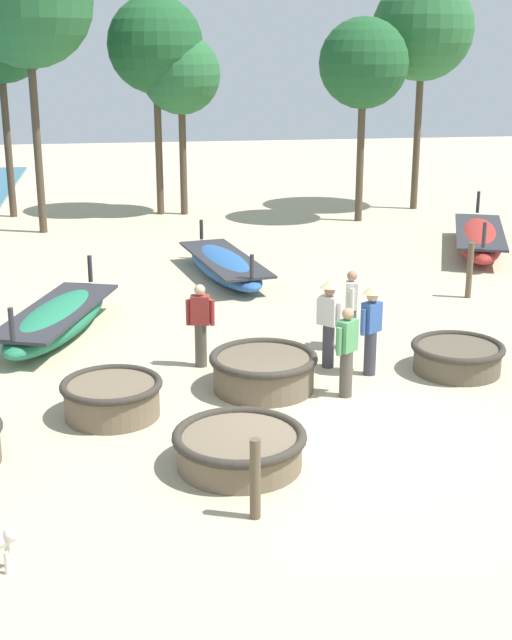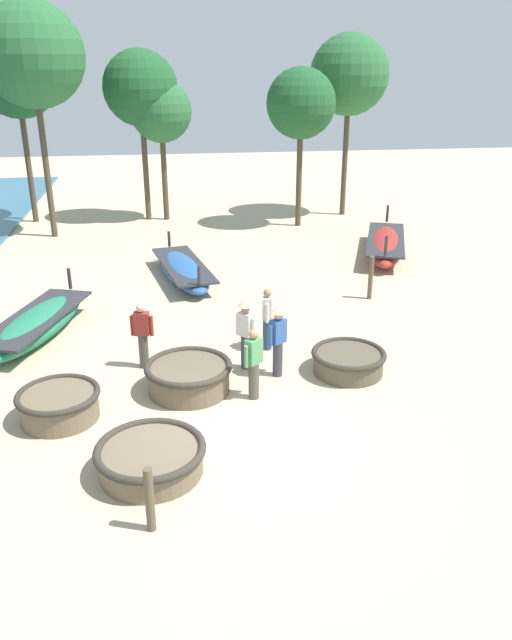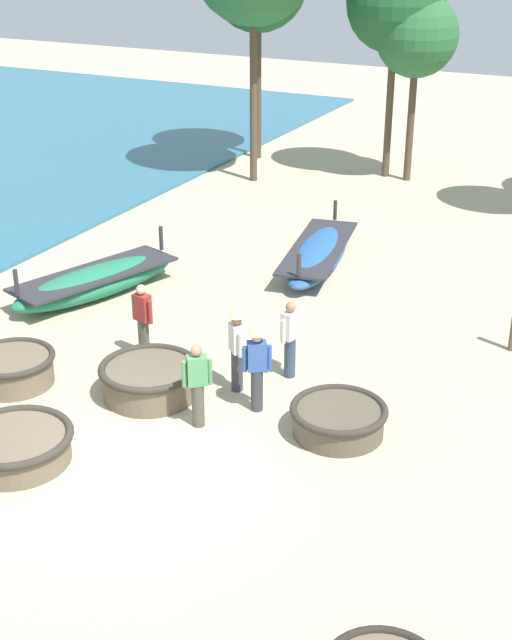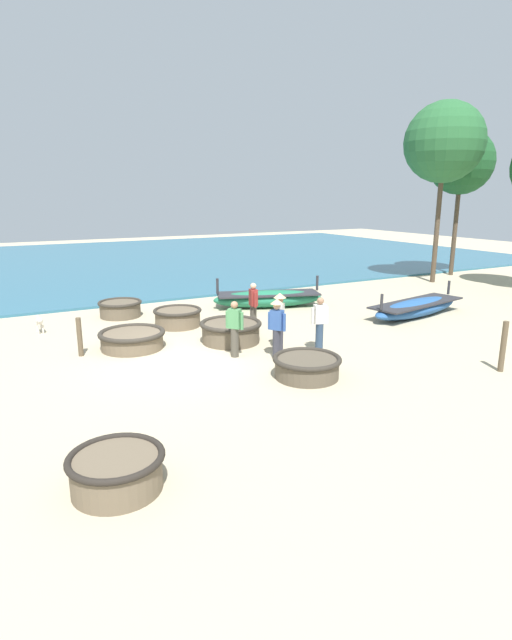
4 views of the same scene
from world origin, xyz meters
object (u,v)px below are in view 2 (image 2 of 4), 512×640
object	(u,v)px
mooring_post_inland	(371,278)
tree_right_mid	(140,89)
coracle_tilted	(151,458)
mooring_post_mid_beach	(150,500)
fisherman_hauling	(267,318)
tree_tall_back	(349,75)
tree_left_mid	(32,55)
fisherman_standing_right	(278,337)
coracle_front_left	(348,361)
coracle_center	(189,376)
coracle_far_right	(59,404)
long_boat_green_hull	(37,324)
tree_leftmost	(301,104)
tree_center	(161,112)
tree_rightmost	(16,76)
long_boat_white_hull	(183,270)
fisherman_by_coracle	(246,330)
long_boat_red_hull	(385,245)
fisherman_with_hat	(142,334)

from	to	relation	value
mooring_post_inland	tree_right_mid	xyz separation A→B (m)	(-6.66, 11.38, 4.89)
coracle_tilted	mooring_post_mid_beach	xyz separation A→B (m)	(0.01, -1.45, 0.25)
fisherman_hauling	mooring_post_inland	world-z (taller)	fisherman_hauling
mooring_post_mid_beach	tree_tall_back	size ratio (longest dim) A/B	0.14
tree_left_mid	fisherman_standing_right	bearing A→B (deg)	-63.00
coracle_front_left	fisherman_hauling	xyz separation A→B (m)	(-1.62, 1.52, 0.54)
fisherman_hauling	mooring_post_inland	xyz separation A→B (m)	(3.61, 3.06, -0.18)
coracle_front_left	coracle_center	bearing A→B (deg)	-174.79
coracle_far_right	mooring_post_mid_beach	size ratio (longest dim) A/B	1.50
long_boat_green_hull	tree_leftmost	distance (m)	14.81
coracle_far_right	fisherman_standing_right	distance (m)	4.79
coracle_tilted	long_boat_green_hull	size ratio (longest dim) A/B	0.42
tree_leftmost	tree_right_mid	xyz separation A→B (m)	(-6.43, 2.14, 0.55)
tree_center	coracle_far_right	bearing A→B (deg)	-97.87
tree_rightmost	tree_tall_back	distance (m)	13.90
coracle_tilted	tree_tall_back	bearing A→B (deg)	65.27
tree_leftmost	long_boat_white_hull	bearing A→B (deg)	-128.21
coracle_front_left	long_boat_white_hull	distance (m)	7.99
fisherman_hauling	tree_tall_back	distance (m)	16.16
fisherman_by_coracle	tree_rightmost	xyz separation A→B (m)	(-7.37, 15.64, 5.08)
long_boat_green_hull	tree_center	size ratio (longest dim) A/B	0.76
long_boat_red_hull	long_boat_green_hull	distance (m)	12.75
coracle_center	tree_left_mid	xyz separation A→B (m)	(-4.81, 13.80, 6.45)
long_boat_green_hull	coracle_tilted	bearing A→B (deg)	-64.80
tree_rightmost	tree_right_mid	world-z (taller)	tree_rightmost
coracle_center	long_boat_green_hull	world-z (taller)	long_boat_green_hull
coracle_tilted	tree_rightmost	bearing A→B (deg)	105.12
coracle_tilted	fisherman_hauling	world-z (taller)	fisherman_hauling
fisherman_standing_right	long_boat_red_hull	bearing A→B (deg)	57.63
tree_tall_back	fisherman_with_hat	bearing A→B (deg)	-121.06
mooring_post_mid_beach	tree_leftmost	xyz separation A→B (m)	(6.15, 18.41, 4.45)
coracle_far_right	tree_tall_back	distance (m)	20.56
coracle_center	long_boat_red_hull	distance (m)	11.99
long_boat_white_hull	coracle_front_left	bearing A→B (deg)	-64.47
coracle_front_left	mooring_post_mid_beach	xyz separation A→B (m)	(-4.39, -4.59, 0.25)
fisherman_standing_right	fisherman_by_coracle	distance (m)	0.82
mooring_post_inland	tree_leftmost	world-z (taller)	tree_leftmost
long_boat_white_hull	tree_tall_back	world-z (taller)	tree_tall_back
mooring_post_inland	tree_rightmost	bearing A→B (deg)	134.97
long_boat_white_hull	fisherman_with_hat	distance (m)	6.37
coracle_far_right	fisherman_by_coracle	xyz separation A→B (m)	(3.93, 1.68, 0.63)
coracle_far_right	long_boat_green_hull	bearing A→B (deg)	105.10
tree_left_mid	mooring_post_inland	bearing A→B (deg)	-40.47
fisherman_by_coracle	mooring_post_mid_beach	distance (m)	5.60
coracle_tilted	fisherman_by_coracle	bearing A→B (deg)	60.21
tree_leftmost	tree_tall_back	xyz separation A→B (m)	(2.49, 1.83, 1.05)
coracle_far_right	fisherman_hauling	distance (m)	5.31
coracle_front_left	long_boat_green_hull	size ratio (longest dim) A/B	0.37
mooring_post_inland	fisherman_by_coracle	bearing A→B (deg)	-136.82
fisherman_with_hat	tree_leftmost	size ratio (longest dim) A/B	0.24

